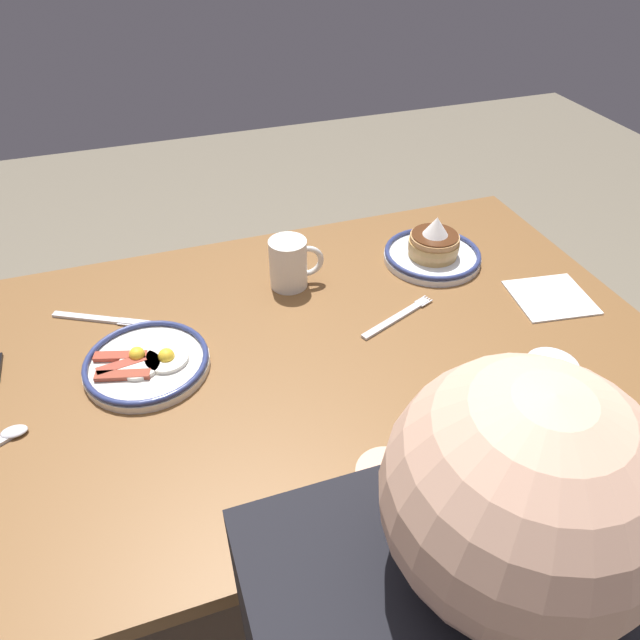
{
  "coord_description": "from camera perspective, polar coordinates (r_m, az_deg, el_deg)",
  "views": [
    {
      "loc": [
        0.2,
        0.77,
        1.44
      ],
      "look_at": [
        -0.07,
        -0.03,
        0.77
      ],
      "focal_mm": 32.81,
      "sensor_mm": 36.0,
      "label": 1
    }
  ],
  "objects": [
    {
      "name": "fork_near",
      "position": [
        1.14,
        7.6,
        0.28
      ],
      "size": [
        0.18,
        0.09,
        0.01
      ],
      "color": "silver",
      "rests_on": "dining_table"
    },
    {
      "name": "coffee_mug",
      "position": [
        1.19,
        -2.96,
        5.59
      ],
      "size": [
        0.11,
        0.08,
        0.1
      ],
      "color": "white",
      "rests_on": "dining_table"
    },
    {
      "name": "butter_knife",
      "position": [
        1.19,
        -19.95,
        0.01
      ],
      "size": [
        0.21,
        0.12,
        0.01
      ],
      "color": "silver",
      "rests_on": "dining_table"
    },
    {
      "name": "drinking_glass",
      "position": [
        0.94,
        20.62,
        -7.61
      ],
      "size": [
        0.07,
        0.07,
        0.14
      ],
      "color": "silver",
      "rests_on": "dining_table"
    },
    {
      "name": "paper_napkin",
      "position": [
        1.27,
        21.57,
        2.07
      ],
      "size": [
        0.17,
        0.16,
        0.0
      ],
      "primitive_type": "cube",
      "rotation": [
        0.0,
        0.0,
        -0.14
      ],
      "color": "white",
      "rests_on": "dining_table"
    },
    {
      "name": "ground_plane",
      "position": [
        1.65,
        -2.27,
        -22.51
      ],
      "size": [
        6.0,
        6.0,
        0.0
      ],
      "primitive_type": "plane",
      "color": "#716856"
    },
    {
      "name": "dining_table",
      "position": [
        1.15,
        -3.05,
        -7.44
      ],
      "size": [
        1.37,
        0.82,
        0.74
      ],
      "color": "brown",
      "rests_on": "ground_plane"
    },
    {
      "name": "plate_near_main",
      "position": [
        1.31,
        10.96,
        6.72
      ],
      "size": [
        0.21,
        0.21,
        0.11
      ],
      "color": "white",
      "rests_on": "dining_table"
    },
    {
      "name": "plate_center_pancakes",
      "position": [
        1.06,
        -16.54,
        -4.03
      ],
      "size": [
        0.22,
        0.22,
        0.04
      ],
      "color": "silver",
      "rests_on": "dining_table"
    }
  ]
}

